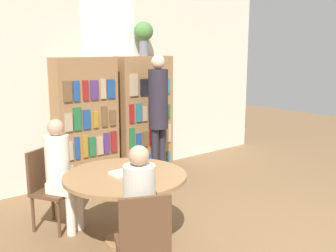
{
  "coord_description": "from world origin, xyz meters",
  "views": [
    {
      "loc": [
        -3.1,
        -1.67,
        1.96
      ],
      "look_at": [
        -0.16,
        1.96,
        1.05
      ],
      "focal_mm": 42.0,
      "sensor_mm": 36.0,
      "label": 1
    }
  ],
  "objects_px": {
    "seated_reader_right": "(139,208)",
    "librarian_standing": "(158,105)",
    "flower_vase": "(144,34)",
    "chair_left_side": "(49,185)",
    "chair_near_camera": "(143,240)",
    "reading_table": "(125,185)",
    "seated_reader_left": "(61,168)",
    "bookshelf_left": "(86,123)",
    "bookshelf_right": "(145,115)"
  },
  "relations": [
    {
      "from": "chair_left_side",
      "to": "bookshelf_left",
      "type": "bearing_deg",
      "value": -163.71
    },
    {
      "from": "seated_reader_right",
      "to": "librarian_standing",
      "type": "relative_size",
      "value": 0.65
    },
    {
      "from": "bookshelf_right",
      "to": "chair_near_camera",
      "type": "bearing_deg",
      "value": -125.97
    },
    {
      "from": "flower_vase",
      "to": "chair_left_side",
      "type": "distance_m",
      "value": 2.85
    },
    {
      "from": "bookshelf_left",
      "to": "chair_near_camera",
      "type": "xyz_separation_m",
      "value": [
        -0.94,
        -2.73,
        -0.43
      ]
    },
    {
      "from": "bookshelf_right",
      "to": "reading_table",
      "type": "height_order",
      "value": "bookshelf_right"
    },
    {
      "from": "reading_table",
      "to": "seated_reader_right",
      "type": "distance_m",
      "value": 0.78
    },
    {
      "from": "seated_reader_right",
      "to": "librarian_standing",
      "type": "height_order",
      "value": "librarian_standing"
    },
    {
      "from": "chair_near_camera",
      "to": "chair_left_side",
      "type": "height_order",
      "value": "same"
    },
    {
      "from": "seated_reader_left",
      "to": "seated_reader_right",
      "type": "relative_size",
      "value": 1.01
    },
    {
      "from": "flower_vase",
      "to": "librarian_standing",
      "type": "distance_m",
      "value": 1.16
    },
    {
      "from": "flower_vase",
      "to": "seated_reader_right",
      "type": "height_order",
      "value": "flower_vase"
    },
    {
      "from": "bookshelf_left",
      "to": "bookshelf_right",
      "type": "xyz_separation_m",
      "value": [
        1.04,
        0.0,
        0.0
      ]
    },
    {
      "from": "bookshelf_left",
      "to": "reading_table",
      "type": "height_order",
      "value": "bookshelf_left"
    },
    {
      "from": "chair_left_side",
      "to": "seated_reader_right",
      "type": "xyz_separation_m",
      "value": [
        0.14,
        -1.54,
        0.19
      ]
    },
    {
      "from": "reading_table",
      "to": "bookshelf_left",
      "type": "bearing_deg",
      "value": 73.82
    },
    {
      "from": "chair_near_camera",
      "to": "chair_left_side",
      "type": "xyz_separation_m",
      "value": [
        -0.07,
        1.7,
        0.0
      ]
    },
    {
      "from": "chair_near_camera",
      "to": "librarian_standing",
      "type": "bearing_deg",
      "value": 74.72
    },
    {
      "from": "bookshelf_left",
      "to": "seated_reader_right",
      "type": "height_order",
      "value": "bookshelf_left"
    },
    {
      "from": "bookshelf_left",
      "to": "seated_reader_right",
      "type": "relative_size",
      "value": 1.51
    },
    {
      "from": "seated_reader_right",
      "to": "bookshelf_left",
      "type": "bearing_deg",
      "value": 96.1
    },
    {
      "from": "seated_reader_right",
      "to": "librarian_standing",
      "type": "xyz_separation_m",
      "value": [
        1.79,
        2.06,
        0.47
      ]
    },
    {
      "from": "bookshelf_left",
      "to": "chair_near_camera",
      "type": "height_order",
      "value": "bookshelf_left"
    },
    {
      "from": "chair_left_side",
      "to": "librarian_standing",
      "type": "xyz_separation_m",
      "value": [
        1.94,
        0.53,
        0.66
      ]
    },
    {
      "from": "chair_near_camera",
      "to": "seated_reader_left",
      "type": "distance_m",
      "value": 1.56
    },
    {
      "from": "seated_reader_left",
      "to": "librarian_standing",
      "type": "bearing_deg",
      "value": 171.02
    },
    {
      "from": "reading_table",
      "to": "seated_reader_left",
      "type": "bearing_deg",
      "value": 119.28
    },
    {
      "from": "bookshelf_right",
      "to": "seated_reader_left",
      "type": "distance_m",
      "value": 2.3
    },
    {
      "from": "bookshelf_left",
      "to": "flower_vase",
      "type": "bearing_deg",
      "value": 0.27
    },
    {
      "from": "chair_near_camera",
      "to": "librarian_standing",
      "type": "height_order",
      "value": "librarian_standing"
    },
    {
      "from": "flower_vase",
      "to": "bookshelf_right",
      "type": "bearing_deg",
      "value": -120.71
    },
    {
      "from": "bookshelf_left",
      "to": "librarian_standing",
      "type": "bearing_deg",
      "value": -28.33
    },
    {
      "from": "flower_vase",
      "to": "reading_table",
      "type": "relative_size",
      "value": 0.42
    },
    {
      "from": "chair_near_camera",
      "to": "chair_left_side",
      "type": "relative_size",
      "value": 1.0
    },
    {
      "from": "flower_vase",
      "to": "seated_reader_left",
      "type": "bearing_deg",
      "value": -148.78
    },
    {
      "from": "flower_vase",
      "to": "chair_near_camera",
      "type": "bearing_deg",
      "value": -125.96
    },
    {
      "from": "flower_vase",
      "to": "librarian_standing",
      "type": "height_order",
      "value": "flower_vase"
    },
    {
      "from": "bookshelf_right",
      "to": "reading_table",
      "type": "distance_m",
      "value": 2.46
    },
    {
      "from": "chair_left_side",
      "to": "flower_vase",
      "type": "bearing_deg",
      "value": 177.44
    },
    {
      "from": "chair_near_camera",
      "to": "seated_reader_right",
      "type": "distance_m",
      "value": 0.27
    },
    {
      "from": "seated_reader_left",
      "to": "bookshelf_left",
      "type": "bearing_deg",
      "value": -157.08
    },
    {
      "from": "bookshelf_right",
      "to": "flower_vase",
      "type": "distance_m",
      "value": 1.27
    },
    {
      "from": "flower_vase",
      "to": "seated_reader_right",
      "type": "bearing_deg",
      "value": -126.59
    },
    {
      "from": "seated_reader_right",
      "to": "seated_reader_left",
      "type": "bearing_deg",
      "value": 117.02
    },
    {
      "from": "bookshelf_left",
      "to": "seated_reader_right",
      "type": "bearing_deg",
      "value": -108.61
    },
    {
      "from": "chair_left_side",
      "to": "librarian_standing",
      "type": "relative_size",
      "value": 0.47
    },
    {
      "from": "bookshelf_left",
      "to": "bookshelf_right",
      "type": "distance_m",
      "value": 1.04
    },
    {
      "from": "chair_near_camera",
      "to": "seated_reader_left",
      "type": "relative_size",
      "value": 0.72
    },
    {
      "from": "seated_reader_left",
      "to": "librarian_standing",
      "type": "xyz_separation_m",
      "value": [
        1.85,
        0.68,
        0.45
      ]
    },
    {
      "from": "librarian_standing",
      "to": "chair_left_side",
      "type": "bearing_deg",
      "value": -164.79
    }
  ]
}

